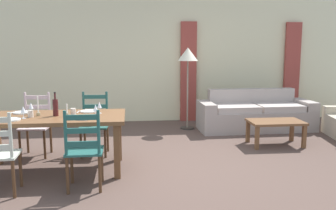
{
  "coord_description": "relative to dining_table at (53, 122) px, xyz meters",
  "views": [
    {
      "loc": [
        -0.48,
        -4.83,
        1.64
      ],
      "look_at": [
        0.11,
        0.74,
        0.75
      ],
      "focal_mm": 38.84,
      "sensor_mm": 36.0,
      "label": 1
    }
  ],
  "objects": [
    {
      "name": "ground_plane",
      "position": [
        1.5,
        0.0,
        -0.67
      ],
      "size": [
        9.6,
        9.6,
        0.02
      ],
      "primitive_type": "cube",
      "color": "brown"
    },
    {
      "name": "wall_far",
      "position": [
        1.5,
        3.3,
        0.69
      ],
      "size": [
        9.6,
        0.16,
        2.7
      ],
      "primitive_type": "cube",
      "color": "beige",
      "rests_on": "ground_plane"
    },
    {
      "name": "curtain_panel_left",
      "position": [
        2.33,
        3.16,
        0.44
      ],
      "size": [
        0.35,
        0.08,
        2.2
      ],
      "primitive_type": "cube",
      "color": "#9D3F35",
      "rests_on": "ground_plane"
    },
    {
      "name": "curtain_panel_right",
      "position": [
        4.73,
        3.16,
        0.44
      ],
      "size": [
        0.35,
        0.08,
        2.2
      ],
      "primitive_type": "cube",
      "color": "#9D3F35",
      "rests_on": "ground_plane"
    },
    {
      "name": "dining_table",
      "position": [
        0.0,
        0.0,
        0.0
      ],
      "size": [
        1.9,
        0.96,
        0.75
      ],
      "color": "brown",
      "rests_on": "ground_plane"
    },
    {
      "name": "dining_chair_near_right",
      "position": [
        0.49,
        -0.72,
        -0.19
      ],
      "size": [
        0.42,
        0.4,
        0.96
      ],
      "color": "#215750",
      "rests_on": "ground_plane"
    },
    {
      "name": "dining_chair_far_left",
      "position": [
        -0.41,
        0.78,
        -0.19
      ],
      "size": [
        0.44,
        0.43,
        0.96
      ],
      "color": "beige",
      "rests_on": "ground_plane"
    },
    {
      "name": "dining_chair_far_right",
      "position": [
        0.48,
        0.74,
        -0.19
      ],
      "size": [
        0.44,
        0.42,
        0.96
      ],
      "color": "#265950",
      "rests_on": "ground_plane"
    },
    {
      "name": "dinner_plate_near_left",
      "position": [
        -0.45,
        -0.25,
        0.1
      ],
      "size": [
        0.24,
        0.24,
        0.02
      ],
      "primitive_type": "cylinder",
      "color": "white",
      "rests_on": "dining_table"
    },
    {
      "name": "dinner_plate_near_right",
      "position": [
        0.45,
        -0.25,
        0.1
      ],
      "size": [
        0.24,
        0.24,
        0.02
      ],
      "primitive_type": "cylinder",
      "color": "white",
      "rests_on": "dining_table"
    },
    {
      "name": "fork_near_right",
      "position": [
        0.3,
        -0.25,
        0.09
      ],
      "size": [
        0.02,
        0.17,
        0.01
      ],
      "primitive_type": "cube",
      "rotation": [
        0.0,
        0.0,
        -0.01
      ],
      "color": "silver",
      "rests_on": "dining_table"
    },
    {
      "name": "dinner_plate_far_left",
      "position": [
        -0.45,
        0.25,
        0.1
      ],
      "size": [
        0.24,
        0.24,
        0.02
      ],
      "primitive_type": "cylinder",
      "color": "white",
      "rests_on": "dining_table"
    },
    {
      "name": "fork_far_left",
      "position": [
        -0.6,
        0.25,
        0.09
      ],
      "size": [
        0.02,
        0.17,
        0.01
      ],
      "primitive_type": "cube",
      "rotation": [
        0.0,
        0.0,
        0.04
      ],
      "color": "silver",
      "rests_on": "dining_table"
    },
    {
      "name": "dinner_plate_far_right",
      "position": [
        0.45,
        0.25,
        0.1
      ],
      "size": [
        0.24,
        0.24,
        0.02
      ],
      "primitive_type": "cylinder",
      "color": "white",
      "rests_on": "dining_table"
    },
    {
      "name": "fork_far_right",
      "position": [
        0.3,
        0.25,
        0.09
      ],
      "size": [
        0.02,
        0.17,
        0.01
      ],
      "primitive_type": "cube",
      "rotation": [
        0.0,
        0.0,
        -0.05
      ],
      "color": "silver",
      "rests_on": "dining_table"
    },
    {
      "name": "wine_bottle",
      "position": [
        0.05,
        -0.01,
        0.2
      ],
      "size": [
        0.07,
        0.07,
        0.32
      ],
      "color": "#471919",
      "rests_on": "dining_table"
    },
    {
      "name": "wine_glass_near_left",
      "position": [
        -0.32,
        -0.15,
        0.2
      ],
      "size": [
        0.06,
        0.06,
        0.16
      ],
      "color": "white",
      "rests_on": "dining_table"
    },
    {
      "name": "wine_glass_near_right",
      "position": [
        0.58,
        -0.12,
        0.2
      ],
      "size": [
        0.06,
        0.06,
        0.16
      ],
      "color": "white",
      "rests_on": "dining_table"
    },
    {
      "name": "wine_glass_far_left",
      "position": [
        -0.3,
        0.15,
        0.2
      ],
      "size": [
        0.06,
        0.06,
        0.16
      ],
      "color": "white",
      "rests_on": "dining_table"
    },
    {
      "name": "wine_glass_far_right",
      "position": [
        0.61,
        0.12,
        0.2
      ],
      "size": [
        0.06,
        0.06,
        0.16
      ],
      "color": "white",
      "rests_on": "dining_table"
    },
    {
      "name": "coffee_cup_primary",
      "position": [
        0.27,
        0.04,
        0.13
      ],
      "size": [
        0.07,
        0.07,
        0.09
      ],
      "primitive_type": "cylinder",
      "color": "beige",
      "rests_on": "dining_table"
    },
    {
      "name": "coffee_cup_secondary",
      "position": [
        -0.26,
        -0.06,
        0.13
      ],
      "size": [
        0.07,
        0.07,
        0.09
      ],
      "primitive_type": "cylinder",
      "color": "beige",
      "rests_on": "dining_table"
    },
    {
      "name": "candle_tall",
      "position": [
        -0.18,
        0.02,
        0.16
      ],
      "size": [
        0.05,
        0.05,
        0.26
      ],
      "color": "#998C66",
      "rests_on": "dining_table"
    },
    {
      "name": "candle_short",
      "position": [
        0.2,
        -0.04,
        0.13
      ],
      "size": [
        0.05,
        0.05,
        0.16
      ],
      "color": "#998C66",
      "rests_on": "dining_table"
    },
    {
      "name": "couch",
      "position": [
        3.53,
        2.15,
        -0.37
      ],
      "size": [
        2.3,
        0.86,
        0.8
      ],
      "color": "#A5988F",
      "rests_on": "ground_plane"
    },
    {
      "name": "coffee_table",
      "position": [
        3.46,
        0.94,
        -0.31
      ],
      "size": [
        0.9,
        0.56,
        0.42
      ],
      "color": "brown",
      "rests_on": "ground_plane"
    },
    {
      "name": "standing_lamp",
      "position": [
        2.18,
        2.34,
        0.75
      ],
      "size": [
        0.4,
        0.4,
        1.64
      ],
      "color": "#332D28",
      "rests_on": "ground_plane"
    }
  ]
}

